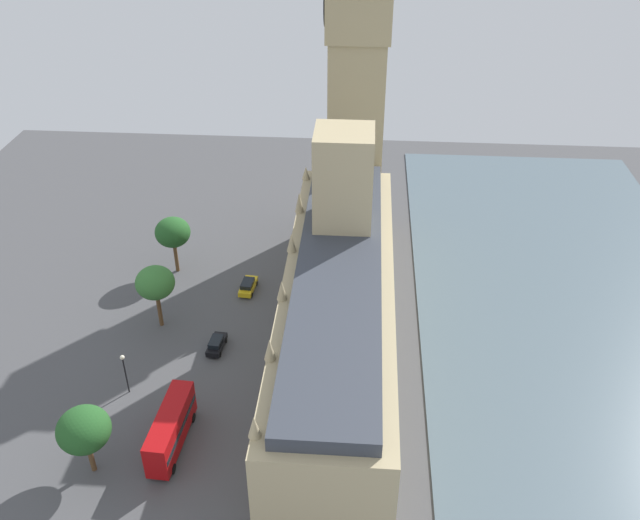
{
  "coord_description": "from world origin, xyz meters",
  "views": [
    {
      "loc": [
        -4.49,
        65.51,
        58.29
      ],
      "look_at": [
        1.0,
        -11.29,
        7.94
      ],
      "focal_mm": 38.09,
      "sensor_mm": 36.0,
      "label": 1
    }
  ],
  "objects_px": {
    "street_lamp_opposite_hall": "(124,367)",
    "plane_tree_near_tower": "(155,283)",
    "clock_tower": "(358,58)",
    "car_yellow_cab_leading": "(248,286)",
    "plane_tree_by_river_gate": "(173,233)",
    "pedestrian_corner": "(266,404)",
    "car_black_trailing": "(216,344)",
    "double_decker_bus_midblock": "(171,428)",
    "plane_tree_far_end": "(84,430)",
    "parliament_building": "(338,305)"
  },
  "relations": [
    {
      "from": "car_yellow_cab_leading",
      "to": "street_lamp_opposite_hall",
      "type": "height_order",
      "value": "street_lamp_opposite_hall"
    },
    {
      "from": "street_lamp_opposite_hall",
      "to": "plane_tree_far_end",
      "type": "bearing_deg",
      "value": 89.28
    },
    {
      "from": "plane_tree_near_tower",
      "to": "plane_tree_by_river_gate",
      "type": "bearing_deg",
      "value": -85.42
    },
    {
      "from": "double_decker_bus_midblock",
      "to": "plane_tree_by_river_gate",
      "type": "xyz_separation_m",
      "value": [
        8.01,
        -33.99,
        4.18
      ]
    },
    {
      "from": "double_decker_bus_midblock",
      "to": "plane_tree_far_end",
      "type": "relative_size",
      "value": 1.27
    },
    {
      "from": "clock_tower",
      "to": "car_yellow_cab_leading",
      "type": "height_order",
      "value": "clock_tower"
    },
    {
      "from": "clock_tower",
      "to": "car_yellow_cab_leading",
      "type": "xyz_separation_m",
      "value": [
        14.75,
        17.84,
        -28.37
      ]
    },
    {
      "from": "double_decker_bus_midblock",
      "to": "plane_tree_near_tower",
      "type": "bearing_deg",
      "value": -68.15
    },
    {
      "from": "plane_tree_by_river_gate",
      "to": "plane_tree_near_tower",
      "type": "height_order",
      "value": "plane_tree_near_tower"
    },
    {
      "from": "pedestrian_corner",
      "to": "plane_tree_by_river_gate",
      "type": "height_order",
      "value": "plane_tree_by_river_gate"
    },
    {
      "from": "double_decker_bus_midblock",
      "to": "plane_tree_far_end",
      "type": "bearing_deg",
      "value": 30.91
    },
    {
      "from": "clock_tower",
      "to": "car_yellow_cab_leading",
      "type": "distance_m",
      "value": 36.61
    },
    {
      "from": "parliament_building",
      "to": "plane_tree_by_river_gate",
      "type": "height_order",
      "value": "parliament_building"
    },
    {
      "from": "double_decker_bus_midblock",
      "to": "plane_tree_far_end",
      "type": "distance_m",
      "value": 9.18
    },
    {
      "from": "parliament_building",
      "to": "car_black_trailing",
      "type": "xyz_separation_m",
      "value": [
        15.79,
        0.03,
        -7.12
      ]
    },
    {
      "from": "car_black_trailing",
      "to": "pedestrian_corner",
      "type": "xyz_separation_m",
      "value": [
        -7.92,
        10.01,
        -0.2
      ]
    },
    {
      "from": "car_yellow_cab_leading",
      "to": "plane_tree_near_tower",
      "type": "height_order",
      "value": "plane_tree_near_tower"
    },
    {
      "from": "car_black_trailing",
      "to": "plane_tree_far_end",
      "type": "relative_size",
      "value": 0.54
    },
    {
      "from": "car_yellow_cab_leading",
      "to": "pedestrian_corner",
      "type": "relative_size",
      "value": 3.14
    },
    {
      "from": "car_black_trailing",
      "to": "double_decker_bus_midblock",
      "type": "bearing_deg",
      "value": -90.63
    },
    {
      "from": "parliament_building",
      "to": "pedestrian_corner",
      "type": "distance_m",
      "value": 14.7
    },
    {
      "from": "clock_tower",
      "to": "car_black_trailing",
      "type": "relative_size",
      "value": 12.52
    },
    {
      "from": "parliament_building",
      "to": "car_black_trailing",
      "type": "height_order",
      "value": "parliament_building"
    },
    {
      "from": "car_yellow_cab_leading",
      "to": "pedestrian_corner",
      "type": "bearing_deg",
      "value": -70.77
    },
    {
      "from": "pedestrian_corner",
      "to": "plane_tree_near_tower",
      "type": "xyz_separation_m",
      "value": [
        16.47,
        -14.53,
        6.28
      ]
    },
    {
      "from": "pedestrian_corner",
      "to": "plane_tree_far_end",
      "type": "xyz_separation_m",
      "value": [
        17.09,
        10.23,
        5.32
      ]
    },
    {
      "from": "plane_tree_by_river_gate",
      "to": "car_yellow_cab_leading",
      "type": "bearing_deg",
      "value": 159.06
    },
    {
      "from": "clock_tower",
      "to": "car_yellow_cab_leading",
      "type": "relative_size",
      "value": 11.74
    },
    {
      "from": "clock_tower",
      "to": "car_black_trailing",
      "type": "height_order",
      "value": "clock_tower"
    },
    {
      "from": "street_lamp_opposite_hall",
      "to": "plane_tree_near_tower",
      "type": "bearing_deg",
      "value": -92.06
    },
    {
      "from": "car_black_trailing",
      "to": "plane_tree_far_end",
      "type": "xyz_separation_m",
      "value": [
        9.17,
        20.24,
        5.12
      ]
    },
    {
      "from": "pedestrian_corner",
      "to": "plane_tree_by_river_gate",
      "type": "xyz_separation_m",
      "value": [
        17.53,
        -27.71,
        6.12
      ]
    },
    {
      "from": "clock_tower",
      "to": "parliament_building",
      "type": "bearing_deg",
      "value": 88.23
    },
    {
      "from": "car_yellow_cab_leading",
      "to": "clock_tower",
      "type": "bearing_deg",
      "value": 55.39
    },
    {
      "from": "clock_tower",
      "to": "car_yellow_cab_leading",
      "type": "bearing_deg",
      "value": 50.42
    },
    {
      "from": "clock_tower",
      "to": "plane_tree_far_end",
      "type": "bearing_deg",
      "value": 63.21
    },
    {
      "from": "parliament_building",
      "to": "street_lamp_opposite_hall",
      "type": "relative_size",
      "value": 9.66
    },
    {
      "from": "car_black_trailing",
      "to": "plane_tree_by_river_gate",
      "type": "height_order",
      "value": "plane_tree_by_river_gate"
    },
    {
      "from": "car_yellow_cab_leading",
      "to": "car_black_trailing",
      "type": "height_order",
      "value": "same"
    },
    {
      "from": "car_black_trailing",
      "to": "street_lamp_opposite_hall",
      "type": "bearing_deg",
      "value": -131.62
    },
    {
      "from": "car_yellow_cab_leading",
      "to": "plane_tree_near_tower",
      "type": "distance_m",
      "value": 15.0
    },
    {
      "from": "double_decker_bus_midblock",
      "to": "car_black_trailing",
      "type": "bearing_deg",
      "value": -92.25
    },
    {
      "from": "pedestrian_corner",
      "to": "street_lamp_opposite_hall",
      "type": "height_order",
      "value": "street_lamp_opposite_hall"
    },
    {
      "from": "parliament_building",
      "to": "double_decker_bus_midblock",
      "type": "height_order",
      "value": "parliament_building"
    },
    {
      "from": "car_yellow_cab_leading",
      "to": "double_decker_bus_midblock",
      "type": "xyz_separation_m",
      "value": [
        3.6,
        29.54,
        1.74
      ]
    },
    {
      "from": "parliament_building",
      "to": "car_black_trailing",
      "type": "relative_size",
      "value": 12.34
    },
    {
      "from": "plane_tree_by_river_gate",
      "to": "car_black_trailing",
      "type": "bearing_deg",
      "value": 118.5
    },
    {
      "from": "clock_tower",
      "to": "pedestrian_corner",
      "type": "xyz_separation_m",
      "value": [
        8.84,
        41.1,
        -28.57
      ]
    },
    {
      "from": "car_black_trailing",
      "to": "plane_tree_near_tower",
      "type": "xyz_separation_m",
      "value": [
        8.56,
        -4.52,
        6.09
      ]
    },
    {
      "from": "plane_tree_far_end",
      "to": "street_lamp_opposite_hall",
      "type": "xyz_separation_m",
      "value": [
        -0.15,
        -11.7,
        -1.93
      ]
    }
  ]
}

